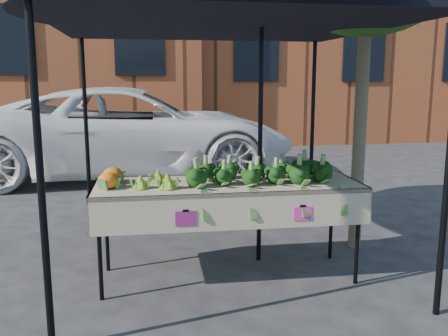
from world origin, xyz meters
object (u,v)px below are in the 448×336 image
vehicle (129,12)px  street_tree (363,64)px  table (228,231)px  canopy (224,126)px

vehicle → street_tree: size_ratio=1.53×
table → vehicle: vehicle is taller
table → vehicle: (-0.89, 5.07, 2.56)m
table → canopy: 1.02m
canopy → street_tree: size_ratio=0.80×
table → canopy: size_ratio=0.77×
table → vehicle: bearing=99.9°
table → street_tree: street_tree is taller
canopy → vehicle: size_ratio=0.53×
vehicle → table: bearing=-168.3°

